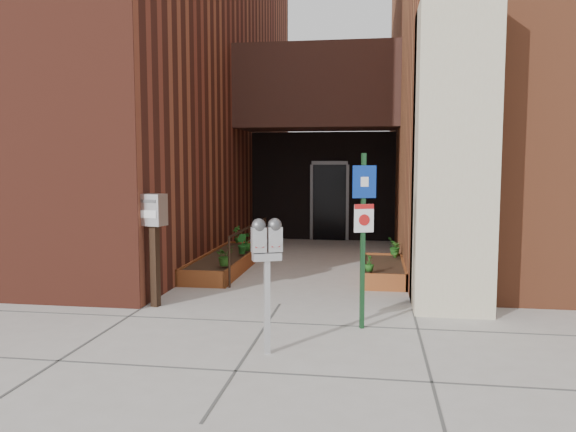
% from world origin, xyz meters
% --- Properties ---
extents(ground, '(80.00, 80.00, 0.00)m').
position_xyz_m(ground, '(0.00, 0.00, 0.00)').
color(ground, '#9E9991').
rests_on(ground, ground).
extents(architecture, '(20.00, 14.60, 10.00)m').
position_xyz_m(architecture, '(-0.18, 6.89, 4.98)').
color(architecture, maroon).
rests_on(architecture, ground).
extents(planter_left, '(0.90, 3.60, 0.30)m').
position_xyz_m(planter_left, '(-1.55, 2.70, 0.13)').
color(planter_left, maroon).
rests_on(planter_left, ground).
extents(planter_right, '(0.80, 2.20, 0.30)m').
position_xyz_m(planter_right, '(1.60, 2.20, 0.13)').
color(planter_right, maroon).
rests_on(planter_right, ground).
extents(handrail, '(0.04, 3.34, 0.90)m').
position_xyz_m(handrail, '(-1.05, 2.65, 0.75)').
color(handrail, black).
rests_on(handrail, ground).
extents(parking_meter, '(0.36, 0.25, 1.55)m').
position_xyz_m(parking_meter, '(0.23, -2.21, 1.20)').
color(parking_meter, '#B8B8BB').
rests_on(parking_meter, ground).
extents(sign_post, '(0.30, 0.13, 2.29)m').
position_xyz_m(sign_post, '(1.28, -1.07, 1.41)').
color(sign_post, '#163E1E').
rests_on(sign_post, ground).
extents(payment_dropbox, '(0.39, 0.32, 1.71)m').
position_xyz_m(payment_dropbox, '(-1.84, -0.40, 1.23)').
color(payment_dropbox, black).
rests_on(payment_dropbox, ground).
extents(shrub_left_a, '(0.47, 0.47, 0.38)m').
position_xyz_m(shrub_left_a, '(-1.25, 1.44, 0.49)').
color(shrub_left_a, '#235217').
rests_on(shrub_left_a, planter_left).
extents(shrub_left_b, '(0.32, 0.32, 0.41)m').
position_xyz_m(shrub_left_b, '(-1.25, 2.76, 0.50)').
color(shrub_left_b, '#1A5D1D').
rests_on(shrub_left_b, planter_left).
extents(shrub_left_c, '(0.30, 0.30, 0.38)m').
position_xyz_m(shrub_left_c, '(-1.25, 3.16, 0.49)').
color(shrub_left_c, '#195618').
rests_on(shrub_left_c, planter_left).
extents(shrub_left_d, '(0.29, 0.29, 0.40)m').
position_xyz_m(shrub_left_d, '(-1.73, 4.30, 0.50)').
color(shrub_left_d, '#215718').
rests_on(shrub_left_d, planter_left).
extents(shrub_right_a, '(0.17, 0.17, 0.29)m').
position_xyz_m(shrub_right_a, '(1.35, 1.30, 0.45)').
color(shrub_right_a, '#1E5518').
rests_on(shrub_right_a, planter_right).
extents(shrub_right_b, '(0.23, 0.23, 0.33)m').
position_xyz_m(shrub_right_b, '(1.85, 2.75, 0.46)').
color(shrub_right_b, '#2A611B').
rests_on(shrub_right_b, planter_right).
extents(shrub_right_c, '(0.39, 0.39, 0.35)m').
position_xyz_m(shrub_right_c, '(1.85, 3.10, 0.47)').
color(shrub_right_c, '#1B5418').
rests_on(shrub_right_c, planter_right).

